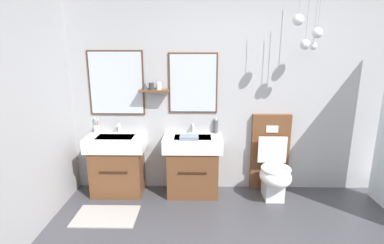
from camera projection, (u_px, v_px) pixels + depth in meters
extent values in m
cube|color=#A8A8AA|center=(256.00, 91.00, 3.67)|extent=(4.85, 0.12, 2.54)
cube|color=#4C301E|center=(116.00, 83.00, 3.61)|extent=(0.68, 0.02, 0.79)
cube|color=silver|center=(116.00, 83.00, 3.60)|extent=(0.64, 0.01, 0.75)
cube|color=#4C301E|center=(193.00, 83.00, 3.59)|extent=(0.60, 0.02, 0.74)
cube|color=silver|center=(193.00, 83.00, 3.58)|extent=(0.56, 0.01, 0.70)
cube|color=brown|center=(154.00, 91.00, 3.55)|extent=(0.36, 0.14, 0.02)
cone|color=#333338|center=(145.00, 86.00, 3.55)|extent=(0.07, 0.07, 0.09)
cylinder|color=#333338|center=(151.00, 86.00, 3.54)|extent=(0.06, 0.06, 0.08)
cylinder|color=white|center=(159.00, 86.00, 3.53)|extent=(0.06, 0.06, 0.09)
sphere|color=silver|center=(317.00, 33.00, 3.01)|extent=(0.11, 0.11, 0.11)
cylinder|color=gray|center=(317.00, 7.00, 3.02)|extent=(0.01, 0.01, 0.68)
sphere|color=silver|center=(313.00, 46.00, 3.12)|extent=(0.08, 0.08, 0.08)
sphere|color=silver|center=(298.00, 20.00, 2.99)|extent=(0.11, 0.11, 0.11)
cylinder|color=gray|center=(308.00, 8.00, 3.17)|extent=(0.01, 0.01, 0.66)
sphere|color=silver|center=(305.00, 45.00, 3.26)|extent=(0.11, 0.11, 0.11)
cube|color=#9E9993|center=(106.00, 216.00, 3.23)|extent=(0.68, 0.44, 0.01)
cube|color=brown|center=(118.00, 171.00, 3.71)|extent=(0.62, 0.40, 0.59)
cube|color=black|center=(113.00, 172.00, 3.49)|extent=(0.34, 0.01, 0.02)
cube|color=white|center=(116.00, 142.00, 3.62)|extent=(0.72, 0.43, 0.17)
cube|color=silver|center=(115.00, 138.00, 3.57)|extent=(0.44, 0.24, 0.03)
cylinder|color=silver|center=(119.00, 128.00, 3.74)|extent=(0.03, 0.03, 0.11)
cylinder|color=silver|center=(118.00, 125.00, 3.68)|extent=(0.02, 0.11, 0.02)
cube|color=brown|center=(193.00, 171.00, 3.69)|extent=(0.62, 0.40, 0.59)
cube|color=black|center=(192.00, 173.00, 3.47)|extent=(0.34, 0.01, 0.02)
cube|color=white|center=(193.00, 143.00, 3.60)|extent=(0.72, 0.43, 0.17)
cube|color=silver|center=(193.00, 138.00, 3.55)|extent=(0.44, 0.24, 0.03)
cylinder|color=silver|center=(193.00, 128.00, 3.73)|extent=(0.03, 0.03, 0.11)
cylinder|color=silver|center=(193.00, 126.00, 3.66)|extent=(0.02, 0.11, 0.02)
cube|color=brown|center=(269.00, 152.00, 3.78)|extent=(0.48, 0.10, 1.00)
cube|color=silver|center=(272.00, 129.00, 3.65)|extent=(0.15, 0.01, 0.09)
cube|color=white|center=(273.00, 185.00, 3.61)|extent=(0.22, 0.30, 0.34)
ellipsoid|color=white|center=(275.00, 176.00, 3.49)|extent=(0.37, 0.46, 0.24)
torus|color=white|center=(276.00, 169.00, 3.47)|extent=(0.35, 0.35, 0.04)
cube|color=white|center=(272.00, 150.00, 3.64)|extent=(0.35, 0.03, 0.33)
cylinder|color=silver|center=(97.00, 129.00, 3.72)|extent=(0.07, 0.07, 0.09)
cylinder|color=#DB3847|center=(98.00, 125.00, 3.71)|extent=(0.03, 0.03, 0.15)
cube|color=white|center=(98.00, 120.00, 3.68)|extent=(0.02, 0.02, 0.03)
cylinder|color=#33B266|center=(96.00, 125.00, 3.71)|extent=(0.03, 0.04, 0.17)
cube|color=white|center=(95.00, 118.00, 3.70)|extent=(0.02, 0.02, 0.03)
cylinder|color=#4C4C51|center=(216.00, 127.00, 3.70)|extent=(0.06, 0.06, 0.17)
cylinder|color=silver|center=(216.00, 119.00, 3.67)|extent=(0.02, 0.02, 0.04)
cube|color=gray|center=(189.00, 137.00, 3.46)|extent=(0.22, 0.16, 0.04)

